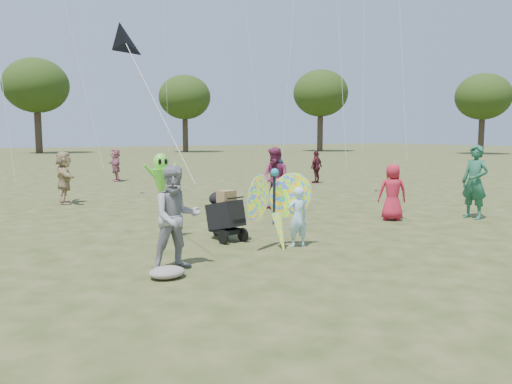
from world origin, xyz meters
The scene contains 16 objects.
ground centered at (0.00, 0.00, 0.00)m, with size 160.00×160.00×0.00m, color #51592B.
child_girl centered at (0.41, 0.87, 0.61)m, with size 0.45×0.29×1.23m, color #A8D8EE.
adult_man centered at (-2.32, 0.55, 0.89)m, with size 0.86×0.67×1.77m, color gray.
grey_bag centered at (-2.67, 0.09, 0.09)m, with size 0.59×0.48×0.19m, color gray.
crowd_a centered at (4.39, 2.18, 0.75)m, with size 0.74×0.48×1.51m, color #B41C32.
crowd_c centered at (4.94, 8.74, 0.87)m, with size 1.02×0.42×1.74m, color #345E8F.
crowd_d centered at (-2.60, 9.88, 0.86)m, with size 1.60×0.51×1.73m, color tan.
crowd_e centered at (2.65, 5.22, 0.95)m, with size 0.92×0.72×1.89m, color #7B294D.
crowd_f centered at (6.51, 1.26, 1.00)m, with size 0.73×0.48×2.00m, color #225B41.
crowd_h centered at (8.70, 11.21, 0.75)m, with size 0.88×0.37×1.50m, color #4F1A23.
crowd_j centered at (0.88, 16.86, 0.79)m, with size 1.47×0.47×1.58m, color #A15C6A.
jogging_stroller centered at (-0.56, 2.23, 0.61)m, with size 0.64×1.11×1.09m.
butterfly_kite centered at (-0.05, 0.95, 0.83)m, with size 1.74×0.75×1.82m.
delta_kite_rig centered at (-2.59, 2.32, 4.01)m, with size 1.13×2.01×3.02m.
alien_kite centered at (-0.48, 6.52, 0.97)m, with size 1.12×0.69×1.74m.
tree_line centered at (3.67, 44.99, 6.86)m, with size 91.78×33.60×10.79m.
Camera 1 is at (-5.35, -7.35, 2.31)m, focal length 35.00 mm.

